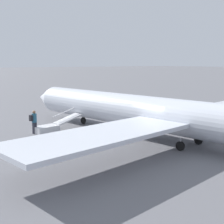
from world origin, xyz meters
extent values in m
plane|color=slate|center=(0.00, 0.00, 0.00)|extent=(600.00, 600.00, 0.00)
cylinder|color=silver|center=(0.00, 0.00, 1.79)|extent=(24.76, 5.96, 2.31)
cone|color=silver|center=(13.47, 2.03, 1.79)|extent=(2.85, 2.62, 2.27)
cube|color=silver|center=(-2.16, 6.09, 1.62)|extent=(5.20, 10.81, 0.23)
cube|color=silver|center=(-0.28, -6.45, 1.62)|extent=(5.20, 10.81, 0.23)
cylinder|color=black|center=(7.94, 1.19, 0.29)|extent=(0.59, 0.23, 0.57)
cylinder|color=gray|center=(7.94, 1.19, 0.66)|extent=(0.10, 0.10, 0.18)
cylinder|color=black|center=(-2.60, 0.66, 0.29)|extent=(0.59, 0.23, 0.57)
cylinder|color=gray|center=(-2.60, 0.66, 0.66)|extent=(0.10, 0.10, 0.18)
cylinder|color=black|center=(-2.29, -1.40, 0.29)|extent=(0.59, 0.23, 0.57)
cylinder|color=gray|center=(-2.29, -1.40, 0.66)|extent=(0.10, 0.10, 0.18)
cube|color=silver|center=(6.71, 5.16, 0.25)|extent=(1.36, 1.94, 0.50)
cube|color=silver|center=(7.01, 3.18, 0.77)|extent=(1.22, 2.34, 0.66)
cube|color=silver|center=(7.46, 3.25, 1.27)|extent=(0.39, 2.20, 0.60)
cube|color=#23232D|center=(6.84, 6.02, 0.42)|extent=(0.24, 0.31, 0.85)
cylinder|color=#265972|center=(6.84, 6.02, 1.18)|extent=(0.36, 0.36, 0.65)
sphere|color=#936B4C|center=(6.84, 6.02, 1.62)|extent=(0.24, 0.24, 0.24)
cube|color=black|center=(6.80, 6.29, 1.21)|extent=(0.30, 0.22, 0.44)
camera|label=1|loc=(-14.92, 14.57, 5.26)|focal=50.00mm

